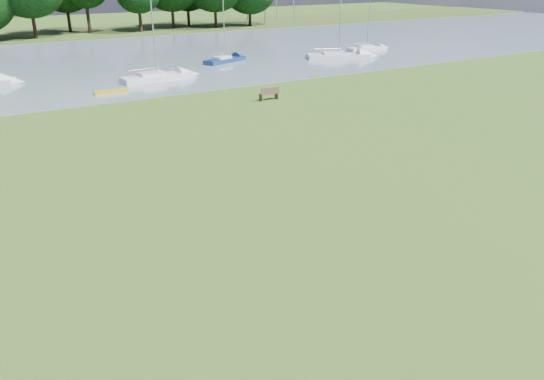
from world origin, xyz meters
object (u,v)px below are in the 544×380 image
kayak (112,92)px  sailboat_7 (156,75)px  riverbank_bench (269,94)px  sailboat_0 (225,59)px  sailboat_1 (338,54)px  sailboat_6 (367,47)px

kayak → sailboat_7: 5.89m
riverbank_bench → sailboat_7: size_ratio=0.19×
kayak → sailboat_7: size_ratio=0.31×
sailboat_7 → sailboat_0: bearing=26.1°
sailboat_1 → sailboat_7: bearing=-150.6°
sailboat_1 → sailboat_6: bearing=48.7°
riverbank_bench → kayak: bearing=139.5°
kayak → sailboat_6: (33.75, 7.87, 0.29)m
kayak → sailboat_0: (14.78, 9.01, 0.27)m
sailboat_0 → sailboat_7: size_ratio=0.75×
riverbank_bench → sailboat_6: (23.96, 16.43, -0.03)m
kayak → sailboat_0: sailboat_0 is taller
sailboat_6 → riverbank_bench: bearing=-144.0°
sailboat_6 → sailboat_7: size_ratio=0.86×
kayak → sailboat_6: bearing=20.5°
sailboat_0 → sailboat_6: size_ratio=0.87×
sailboat_0 → sailboat_1: size_ratio=0.65×
sailboat_6 → sailboat_1: bearing=-154.7°
sailboat_6 → sailboat_7: bearing=-169.2°
sailboat_0 → sailboat_6: (18.96, -1.14, 0.02)m
riverbank_bench → sailboat_6: bearing=35.1°
sailboat_7 → sailboat_1: bearing=-0.2°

